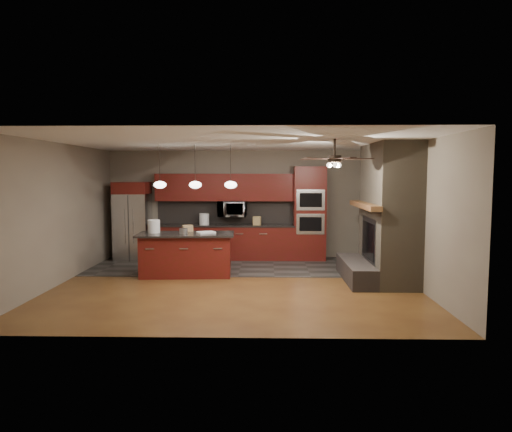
{
  "coord_description": "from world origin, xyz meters",
  "views": [
    {
      "loc": [
        0.61,
        -8.9,
        2.17
      ],
      "look_at": [
        0.39,
        0.6,
        1.31
      ],
      "focal_mm": 32.0,
      "sensor_mm": 36.0,
      "label": 1
    }
  ],
  "objects_px": {
    "microwave": "(232,209)",
    "counter_box": "(257,221)",
    "white_bucket": "(154,226)",
    "cardboard_box": "(188,228)",
    "oven_tower": "(309,213)",
    "paint_can": "(184,231)",
    "paint_tray": "(206,232)",
    "counter_bucket": "(204,219)",
    "refrigerator": "(133,221)",
    "kitchen_island": "(186,254)"
  },
  "relations": [
    {
      "from": "refrigerator",
      "to": "white_bucket",
      "type": "distance_m",
      "value": 2.06
    },
    {
      "from": "white_bucket",
      "to": "counter_bucket",
      "type": "xyz_separation_m",
      "value": [
        0.83,
        1.88,
        -0.02
      ]
    },
    {
      "from": "white_bucket",
      "to": "microwave",
      "type": "bearing_deg",
      "value": 51.25
    },
    {
      "from": "kitchen_island",
      "to": "counter_box",
      "type": "height_order",
      "value": "counter_box"
    },
    {
      "from": "paint_can",
      "to": "counter_box",
      "type": "height_order",
      "value": "counter_box"
    },
    {
      "from": "oven_tower",
      "to": "paint_can",
      "type": "bearing_deg",
      "value": -144.66
    },
    {
      "from": "counter_box",
      "to": "microwave",
      "type": "bearing_deg",
      "value": 178.11
    },
    {
      "from": "cardboard_box",
      "to": "counter_box",
      "type": "distance_m",
      "value": 2.17
    },
    {
      "from": "refrigerator",
      "to": "kitchen_island",
      "type": "relative_size",
      "value": 0.95
    },
    {
      "from": "microwave",
      "to": "paint_can",
      "type": "height_order",
      "value": "microwave"
    },
    {
      "from": "counter_box",
      "to": "white_bucket",
      "type": "bearing_deg",
      "value": -133.05
    },
    {
      "from": "cardboard_box",
      "to": "counter_box",
      "type": "relative_size",
      "value": 1.02
    },
    {
      "from": "paint_tray",
      "to": "refrigerator",
      "type": "bearing_deg",
      "value": 110.96
    },
    {
      "from": "kitchen_island",
      "to": "microwave",
      "type": "bearing_deg",
      "value": 63.77
    },
    {
      "from": "kitchen_island",
      "to": "counter_bucket",
      "type": "xyz_separation_m",
      "value": [
        0.13,
        1.94,
        0.58
      ]
    },
    {
      "from": "paint_can",
      "to": "cardboard_box",
      "type": "bearing_deg",
      "value": 88.11
    },
    {
      "from": "kitchen_island",
      "to": "white_bucket",
      "type": "xyz_separation_m",
      "value": [
        -0.71,
        0.06,
        0.6
      ]
    },
    {
      "from": "refrigerator",
      "to": "kitchen_island",
      "type": "height_order",
      "value": "refrigerator"
    },
    {
      "from": "paint_tray",
      "to": "counter_bucket",
      "type": "xyz_separation_m",
      "value": [
        -0.3,
        1.92,
        0.1
      ]
    },
    {
      "from": "refrigerator",
      "to": "white_bucket",
      "type": "bearing_deg",
      "value": -61.14
    },
    {
      "from": "oven_tower",
      "to": "refrigerator",
      "type": "distance_m",
      "value": 4.53
    },
    {
      "from": "white_bucket",
      "to": "counter_box",
      "type": "height_order",
      "value": "white_bucket"
    },
    {
      "from": "paint_tray",
      "to": "cardboard_box",
      "type": "distance_m",
      "value": 0.55
    },
    {
      "from": "cardboard_box",
      "to": "counter_box",
      "type": "xyz_separation_m",
      "value": [
        1.51,
        1.56,
        0.02
      ]
    },
    {
      "from": "oven_tower",
      "to": "kitchen_island",
      "type": "height_order",
      "value": "oven_tower"
    },
    {
      "from": "counter_bucket",
      "to": "counter_box",
      "type": "bearing_deg",
      "value": -2.11
    },
    {
      "from": "paint_tray",
      "to": "paint_can",
      "type": "bearing_deg",
      "value": 165.49
    },
    {
      "from": "paint_can",
      "to": "cardboard_box",
      "type": "distance_m",
      "value": 0.43
    },
    {
      "from": "counter_bucket",
      "to": "counter_box",
      "type": "height_order",
      "value": "counter_bucket"
    },
    {
      "from": "microwave",
      "to": "cardboard_box",
      "type": "height_order",
      "value": "microwave"
    },
    {
      "from": "microwave",
      "to": "counter_box",
      "type": "bearing_deg",
      "value": -8.9
    },
    {
      "from": "microwave",
      "to": "counter_bucket",
      "type": "height_order",
      "value": "microwave"
    },
    {
      "from": "white_bucket",
      "to": "paint_can",
      "type": "distance_m",
      "value": 0.69
    },
    {
      "from": "refrigerator",
      "to": "paint_tray",
      "type": "distance_m",
      "value": 2.81
    },
    {
      "from": "paint_tray",
      "to": "counter_box",
      "type": "height_order",
      "value": "counter_box"
    },
    {
      "from": "refrigerator",
      "to": "paint_tray",
      "type": "xyz_separation_m",
      "value": [
        2.13,
        -1.84,
        -0.06
      ]
    },
    {
      "from": "refrigerator",
      "to": "paint_can",
      "type": "height_order",
      "value": "refrigerator"
    },
    {
      "from": "paint_tray",
      "to": "kitchen_island",
      "type": "bearing_deg",
      "value": 154.93
    },
    {
      "from": "microwave",
      "to": "white_bucket",
      "type": "distance_m",
      "value": 2.49
    },
    {
      "from": "white_bucket",
      "to": "counter_box",
      "type": "distance_m",
      "value": 2.86
    },
    {
      "from": "counter_box",
      "to": "kitchen_island",
      "type": "bearing_deg",
      "value": -121.09
    },
    {
      "from": "microwave",
      "to": "counter_box",
      "type": "relative_size",
      "value": 3.41
    },
    {
      "from": "kitchen_island",
      "to": "white_bucket",
      "type": "distance_m",
      "value": 0.92
    },
    {
      "from": "cardboard_box",
      "to": "counter_box",
      "type": "height_order",
      "value": "counter_box"
    },
    {
      "from": "cardboard_box",
      "to": "kitchen_island",
      "type": "bearing_deg",
      "value": -108.55
    },
    {
      "from": "paint_tray",
      "to": "cardboard_box",
      "type": "xyz_separation_m",
      "value": [
        -0.45,
        0.31,
        0.05
      ]
    },
    {
      "from": "kitchen_island",
      "to": "paint_can",
      "type": "bearing_deg",
      "value": -115.04
    },
    {
      "from": "cardboard_box",
      "to": "counter_bucket",
      "type": "distance_m",
      "value": 1.62
    },
    {
      "from": "microwave",
      "to": "cardboard_box",
      "type": "xyz_separation_m",
      "value": [
        -0.87,
        -1.66,
        -0.31
      ]
    },
    {
      "from": "microwave",
      "to": "counter_box",
      "type": "height_order",
      "value": "microwave"
    }
  ]
}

